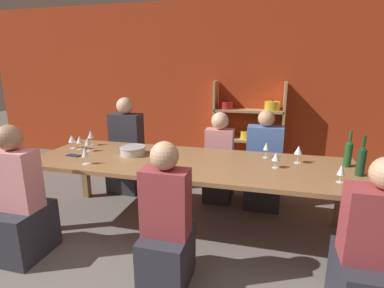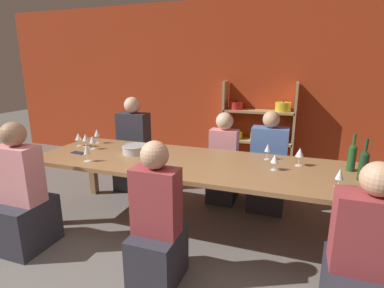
{
  "view_description": "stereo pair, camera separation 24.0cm",
  "coord_description": "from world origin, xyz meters",
  "px_view_note": "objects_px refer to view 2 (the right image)",
  "views": [
    {
      "loc": [
        0.91,
        -1.2,
        1.67
      ],
      "look_at": [
        0.16,
        1.64,
        0.9
      ],
      "focal_mm": 28.0,
      "sensor_mm": 36.0,
      "label": 1
    },
    {
      "loc": [
        1.14,
        -1.13,
        1.67
      ],
      "look_at": [
        0.16,
        1.64,
        0.9
      ],
      "focal_mm": 28.0,
      "sensor_mm": 36.0,
      "label": 2
    }
  ],
  "objects_px": {
    "shelf_unit": "(257,134)",
    "person_near_a": "(24,203)",
    "wine_bottle_green": "(352,156)",
    "mixing_bowl": "(135,149)",
    "wine_glass_white_a": "(79,137)",
    "wine_bottle_dark": "(364,165)",
    "wine_glass_empty_c": "(275,159)",
    "person_far_a": "(268,173)",
    "wine_glass_empty_a": "(340,175)",
    "person_far_b": "(135,155)",
    "wine_glass_white_b": "(268,148)",
    "person_near_b": "(363,275)",
    "wine_glass_white_d": "(93,140)",
    "wine_glass_red_a": "(87,150)",
    "person_near_c": "(157,232)",
    "wine_glass_empty_b": "(86,138)",
    "dining_table": "(189,167)",
    "wine_glass_white_c": "(97,133)",
    "person_far_c": "(223,168)",
    "wine_glass_white_e": "(300,153)",
    "cell_phone": "(78,153)"
  },
  "relations": [
    {
      "from": "person_near_a",
      "to": "person_far_a",
      "type": "xyz_separation_m",
      "value": [
        2.04,
        1.62,
        -0.02
      ]
    },
    {
      "from": "wine_bottle_green",
      "to": "person_far_a",
      "type": "distance_m",
      "value": 1.08
    },
    {
      "from": "mixing_bowl",
      "to": "wine_glass_empty_b",
      "type": "height_order",
      "value": "wine_glass_empty_b"
    },
    {
      "from": "mixing_bowl",
      "to": "person_far_a",
      "type": "distance_m",
      "value": 1.59
    },
    {
      "from": "wine_glass_empty_b",
      "to": "person_far_b",
      "type": "bearing_deg",
      "value": 73.77
    },
    {
      "from": "dining_table",
      "to": "wine_bottle_dark",
      "type": "xyz_separation_m",
      "value": [
        1.53,
        -0.02,
        0.2
      ]
    },
    {
      "from": "wine_glass_empty_c",
      "to": "wine_glass_white_b",
      "type": "bearing_deg",
      "value": 107.12
    },
    {
      "from": "wine_glass_white_b",
      "to": "person_near_c",
      "type": "relative_size",
      "value": 0.14
    },
    {
      "from": "wine_glass_empty_b",
      "to": "wine_glass_white_e",
      "type": "distance_m",
      "value": 2.36
    },
    {
      "from": "wine_glass_white_d",
      "to": "person_near_a",
      "type": "xyz_separation_m",
      "value": [
        -0.15,
        -0.86,
        -0.41
      ]
    },
    {
      "from": "mixing_bowl",
      "to": "wine_glass_empty_c",
      "type": "relative_size",
      "value": 1.89
    },
    {
      "from": "wine_glass_white_a",
      "to": "person_far_a",
      "type": "bearing_deg",
      "value": 18.1
    },
    {
      "from": "wine_bottle_dark",
      "to": "person_near_b",
      "type": "distance_m",
      "value": 0.94
    },
    {
      "from": "mixing_bowl",
      "to": "wine_glass_white_c",
      "type": "relative_size",
      "value": 1.53
    },
    {
      "from": "wine_glass_white_a",
      "to": "wine_glass_white_e",
      "type": "distance_m",
      "value": 2.46
    },
    {
      "from": "wine_glass_white_d",
      "to": "person_far_b",
      "type": "distance_m",
      "value": 0.89
    },
    {
      "from": "mixing_bowl",
      "to": "wine_glass_red_a",
      "type": "height_order",
      "value": "wine_glass_red_a"
    },
    {
      "from": "wine_bottle_green",
      "to": "wine_bottle_dark",
      "type": "bearing_deg",
      "value": -77.77
    },
    {
      "from": "shelf_unit",
      "to": "wine_bottle_green",
      "type": "xyz_separation_m",
      "value": [
        1.07,
        -1.87,
        0.28
      ]
    },
    {
      "from": "wine_bottle_dark",
      "to": "wine_glass_empty_c",
      "type": "distance_m",
      "value": 0.7
    },
    {
      "from": "mixing_bowl",
      "to": "person_far_b",
      "type": "relative_size",
      "value": 0.22
    },
    {
      "from": "wine_glass_red_a",
      "to": "person_near_b",
      "type": "relative_size",
      "value": 0.15
    },
    {
      "from": "cell_phone",
      "to": "person_far_c",
      "type": "relative_size",
      "value": 0.14
    },
    {
      "from": "person_near_a",
      "to": "person_near_c",
      "type": "bearing_deg",
      "value": -0.78
    },
    {
      "from": "wine_glass_white_a",
      "to": "person_far_a",
      "type": "xyz_separation_m",
      "value": [
        2.14,
        0.7,
        -0.44
      ]
    },
    {
      "from": "wine_glass_white_b",
      "to": "mixing_bowl",
      "type": "bearing_deg",
      "value": -169.7
    },
    {
      "from": "wine_glass_empty_a",
      "to": "wine_glass_empty_b",
      "type": "relative_size",
      "value": 1.0
    },
    {
      "from": "wine_glass_red_a",
      "to": "wine_glass_white_e",
      "type": "bearing_deg",
      "value": 15.66
    },
    {
      "from": "dining_table",
      "to": "person_far_a",
      "type": "bearing_deg",
      "value": 48.94
    },
    {
      "from": "wine_glass_white_b",
      "to": "person_near_b",
      "type": "height_order",
      "value": "person_near_b"
    },
    {
      "from": "wine_glass_empty_a",
      "to": "wine_glass_empty_b",
      "type": "distance_m",
      "value": 2.68
    },
    {
      "from": "wine_glass_white_a",
      "to": "wine_glass_white_e",
      "type": "height_order",
      "value": "wine_glass_white_e"
    },
    {
      "from": "person_near_b",
      "to": "person_far_c",
      "type": "height_order",
      "value": "person_near_b"
    },
    {
      "from": "wine_glass_empty_a",
      "to": "person_far_b",
      "type": "distance_m",
      "value": 2.7
    },
    {
      "from": "dining_table",
      "to": "person_near_c",
      "type": "bearing_deg",
      "value": -87.29
    },
    {
      "from": "wine_glass_empty_a",
      "to": "mixing_bowl",
      "type": "bearing_deg",
      "value": 171.52
    },
    {
      "from": "wine_glass_white_d",
      "to": "person_near_b",
      "type": "xyz_separation_m",
      "value": [
        2.62,
        -0.88,
        -0.44
      ]
    },
    {
      "from": "mixing_bowl",
      "to": "wine_glass_white_a",
      "type": "xyz_separation_m",
      "value": [
        -0.78,
        0.06,
        0.06
      ]
    },
    {
      "from": "shelf_unit",
      "to": "wine_glass_empty_a",
      "type": "relative_size",
      "value": 9.5
    },
    {
      "from": "mixing_bowl",
      "to": "wine_glass_white_c",
      "type": "height_order",
      "value": "wine_glass_white_c"
    },
    {
      "from": "wine_glass_white_b",
      "to": "person_far_b",
      "type": "xyz_separation_m",
      "value": [
        -1.85,
        0.53,
        -0.4
      ]
    },
    {
      "from": "dining_table",
      "to": "mixing_bowl",
      "type": "xyz_separation_m",
      "value": [
        -0.64,
        0.06,
        0.11
      ]
    },
    {
      "from": "wine_bottle_dark",
      "to": "dining_table",
      "type": "bearing_deg",
      "value": 179.25
    },
    {
      "from": "mixing_bowl",
      "to": "wine_glass_white_e",
      "type": "height_order",
      "value": "wine_glass_white_e"
    },
    {
      "from": "wine_bottle_green",
      "to": "person_far_b",
      "type": "distance_m",
      "value": 2.7
    },
    {
      "from": "wine_glass_empty_c",
      "to": "person_far_a",
      "type": "relative_size",
      "value": 0.12
    },
    {
      "from": "wine_glass_white_a",
      "to": "wine_glass_white_d",
      "type": "distance_m",
      "value": 0.26
    },
    {
      "from": "shelf_unit",
      "to": "person_near_a",
      "type": "xyz_separation_m",
      "value": [
        -1.74,
        -2.89,
        -0.16
      ]
    },
    {
      "from": "wine_glass_white_b",
      "to": "wine_glass_white_c",
      "type": "bearing_deg",
      "value": -179.58
    },
    {
      "from": "wine_glass_white_d",
      "to": "dining_table",
      "type": "bearing_deg",
      "value": -2.57
    }
  ]
}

